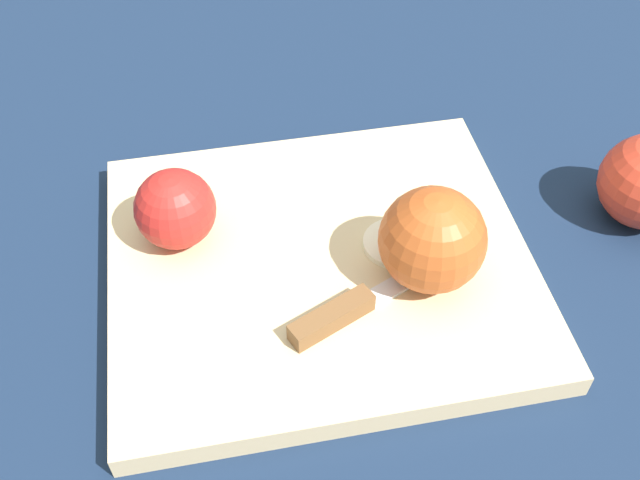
{
  "coord_description": "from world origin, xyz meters",
  "views": [
    {
      "loc": [
        -0.01,
        -0.39,
        0.48
      ],
      "look_at": [
        0.0,
        0.0,
        0.04
      ],
      "focal_mm": 42.0,
      "sensor_mm": 36.0,
      "label": 1
    }
  ],
  "objects": [
    {
      "name": "cutting_board",
      "position": [
        0.0,
        0.0,
        0.01
      ],
      "size": [
        0.38,
        0.35,
        0.02
      ],
      "color": "#D1B789",
      "rests_on": "ground_plane"
    },
    {
      "name": "apple_slice",
      "position": [
        0.06,
        0.01,
        0.02
      ],
      "size": [
        0.05,
        0.05,
        0.01
      ],
      "color": "#EFE5C6",
      "rests_on": "cutting_board"
    },
    {
      "name": "apple_half_right",
      "position": [
        0.08,
        -0.02,
        0.06
      ],
      "size": [
        0.08,
        0.08,
        0.08
      ],
      "rotation": [
        0.0,
        0.0,
        3.96
      ],
      "color": "#AD4C1E",
      "rests_on": "cutting_board"
    },
    {
      "name": "knife",
      "position": [
        0.02,
        -0.06,
        0.03
      ],
      "size": [
        0.15,
        0.1,
        0.02
      ],
      "rotation": [
        0.0,
        0.0,
        0.58
      ],
      "color": "silver",
      "rests_on": "cutting_board"
    },
    {
      "name": "ground_plane",
      "position": [
        0.0,
        0.0,
        0.0
      ],
      "size": [
        4.0,
        4.0,
        0.0
      ],
      "primitive_type": "plane",
      "color": "#14233D"
    },
    {
      "name": "apple_half_left",
      "position": [
        -0.11,
        0.03,
        0.05
      ],
      "size": [
        0.07,
        0.07,
        0.07
      ],
      "rotation": [
        0.0,
        0.0,
        1.62
      ],
      "color": "red",
      "rests_on": "cutting_board"
    }
  ]
}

